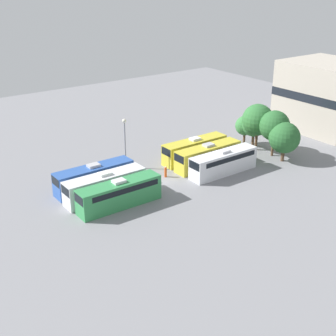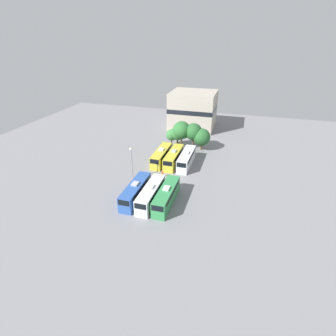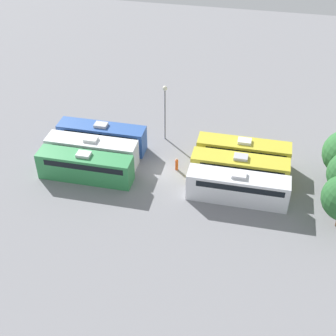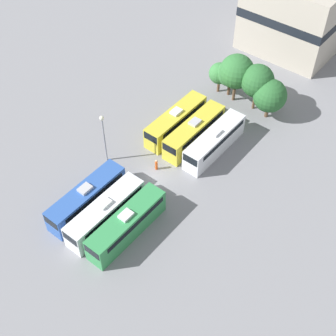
{
  "view_description": "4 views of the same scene",
  "coord_description": "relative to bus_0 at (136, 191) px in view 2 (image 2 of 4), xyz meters",
  "views": [
    {
      "loc": [
        49.7,
        -35.28,
        27.81
      ],
      "look_at": [
        1.18,
        0.42,
        2.3
      ],
      "focal_mm": 50.0,
      "sensor_mm": 36.0,
      "label": 1
    },
    {
      "loc": [
        15.67,
        -50.03,
        30.15
      ],
      "look_at": [
        0.96,
        0.11,
        3.19
      ],
      "focal_mm": 28.0,
      "sensor_mm": 36.0,
      "label": 2
    },
    {
      "loc": [
        43.69,
        10.08,
        34.78
      ],
      "look_at": [
        1.62,
        0.83,
        1.89
      ],
      "focal_mm": 50.0,
      "sensor_mm": 36.0,
      "label": 3
    },
    {
      "loc": [
        27.07,
        -30.8,
        45.98
      ],
      "look_at": [
        1.53,
        1.06,
        2.01
      ],
      "focal_mm": 50.0,
      "sensor_mm": 36.0,
      "label": 4
    }
  ],
  "objects": [
    {
      "name": "ground_plane",
      "position": [
        3.23,
        8.82,
        -1.83
      ],
      "size": [
        122.03,
        122.03,
        0.0
      ],
      "primitive_type": "plane",
      "color": "gray"
    },
    {
      "name": "bus_0",
      "position": [
        0.0,
        0.0,
        0.0
      ],
      "size": [
        2.63,
        11.23,
        3.68
      ],
      "color": "#2D56A8",
      "rests_on": "ground_plane"
    },
    {
      "name": "bus_1",
      "position": [
        3.32,
        -0.16,
        0.0
      ],
      "size": [
        2.63,
        11.23,
        3.68
      ],
      "color": "silver",
      "rests_on": "ground_plane"
    },
    {
      "name": "bus_2",
      "position": [
        6.46,
        0.13,
        0.0
      ],
      "size": [
        2.63,
        11.23,
        3.68
      ],
      "color": "#338C4C",
      "rests_on": "ground_plane"
    },
    {
      "name": "bus_3",
      "position": [
        -0.24,
        17.94,
        0.0
      ],
      "size": [
        2.63,
        11.23,
        3.68
      ],
      "color": "gold",
      "rests_on": "ground_plane"
    },
    {
      "name": "bus_4",
      "position": [
        3.12,
        17.81,
        0.0
      ],
      "size": [
        2.63,
        11.23,
        3.68
      ],
      "color": "gold",
      "rests_on": "ground_plane"
    },
    {
      "name": "bus_5",
      "position": [
        6.46,
        17.93,
        0.0
      ],
      "size": [
        2.63,
        11.23,
        3.68
      ],
      "color": "silver",
      "rests_on": "ground_plane"
    },
    {
      "name": "worker_person",
      "position": [
        2.49,
        10.22,
        -1.05
      ],
      "size": [
        0.36,
        0.36,
        1.68
      ],
      "color": "#CC4C19",
      "rests_on": "ground_plane"
    },
    {
      "name": "light_pole",
      "position": [
        -3.86,
        7.35,
        3.46
      ],
      "size": [
        0.6,
        0.6,
        7.79
      ],
      "color": "gray",
      "rests_on": "ground_plane"
    },
    {
      "name": "tree_0",
      "position": [
        -0.65,
        29.29,
        1.55
      ],
      "size": [
        3.34,
        3.34,
        5.07
      ],
      "color": "brown",
      "rests_on": "ground_plane"
    },
    {
      "name": "tree_1",
      "position": [
        1.06,
        29.64,
        2.15
      ],
      "size": [
        4.15,
        4.15,
        6.07
      ],
      "color": "brown",
      "rests_on": "ground_plane"
    },
    {
      "name": "tree_2",
      "position": [
        2.4,
        29.01,
        3.4
      ],
      "size": [
        5.21,
        5.21,
        7.85
      ],
      "color": "brown",
      "rests_on": "ground_plane"
    },
    {
      "name": "tree_3",
      "position": [
        5.87,
        29.19,
        3.23
      ],
      "size": [
        4.89,
        4.89,
        7.52
      ],
      "color": "brown",
      "rests_on": "ground_plane"
    },
    {
      "name": "tree_4",
      "position": [
        8.4,
        28.77,
        2.04
      ],
      "size": [
        4.9,
        4.9,
        6.33
      ],
      "color": "brown",
      "rests_on": "ground_plane"
    },
    {
      "name": "depot_building",
      "position": [
        1.81,
        48.06,
        4.51
      ],
      "size": [
        15.23,
        13.6,
        12.53
      ],
      "color": "#B2A899",
      "rests_on": "ground_plane"
    }
  ]
}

